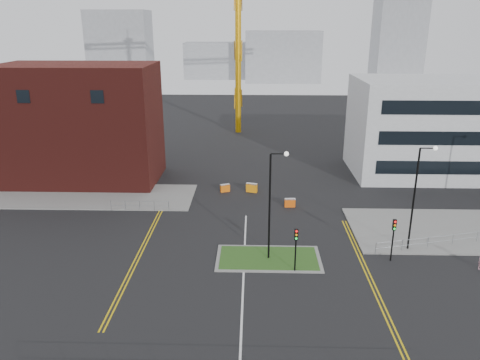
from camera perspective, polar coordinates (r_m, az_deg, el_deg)
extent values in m
plane|color=black|center=(32.37, 0.23, -16.25)|extent=(200.00, 200.00, 0.00)
cube|color=slate|center=(55.87, -20.15, -1.82)|extent=(28.00, 8.00, 0.12)
cube|color=slate|center=(49.40, 27.25, -5.48)|extent=(24.00, 10.00, 0.12)
cube|color=slate|center=(39.19, 3.49, -9.51)|extent=(8.60, 4.60, 0.08)
cube|color=#244617|center=(39.18, 3.49, -9.48)|extent=(8.00, 4.00, 0.12)
cube|color=#4E1713|center=(59.43, -18.84, 6.49)|extent=(18.00, 10.00, 14.00)
cube|color=black|center=(55.81, -24.92, 9.22)|extent=(1.40, 0.10, 1.40)
cube|color=black|center=(52.77, -17.01, 9.68)|extent=(1.40, 0.10, 1.40)
cube|color=silver|center=(65.01, 24.70, 5.86)|extent=(25.00, 12.00, 12.00)
cube|color=black|center=(60.48, 26.36, 1.32)|extent=(22.00, 0.10, 1.60)
cube|color=black|center=(59.65, 26.84, 4.53)|extent=(22.00, 0.10, 1.60)
cylinder|color=#F0A70E|center=(81.59, -0.23, 17.38)|extent=(1.00, 1.00, 33.36)
cylinder|color=black|center=(37.30, 3.62, -3.46)|extent=(0.16, 0.16, 9.00)
cylinder|color=black|center=(35.88, 4.73, 3.21)|extent=(1.20, 0.10, 0.10)
sphere|color=silver|center=(35.91, 5.68, 3.20)|extent=(0.36, 0.36, 0.36)
cylinder|color=black|center=(41.35, 20.40, -2.38)|extent=(0.16, 0.16, 9.00)
cylinder|color=black|center=(40.26, 21.93, 3.62)|extent=(1.20, 0.10, 0.10)
sphere|color=silver|center=(40.47, 22.72, 3.59)|extent=(0.36, 0.36, 0.36)
cylinder|color=black|center=(36.87, 6.77, -8.97)|extent=(0.12, 0.12, 3.00)
cube|color=black|center=(36.12, 6.87, -6.58)|extent=(0.28, 0.22, 0.90)
sphere|color=red|center=(35.88, 6.91, -6.24)|extent=(0.18, 0.18, 0.18)
sphere|color=orange|center=(36.00, 6.89, -6.67)|extent=(0.18, 0.18, 0.18)
sphere|color=#0CCC33|center=(36.13, 6.87, -7.10)|extent=(0.18, 0.18, 0.18)
cylinder|color=black|center=(40.15, 18.07, -7.42)|extent=(0.12, 0.12, 3.00)
cube|color=black|center=(39.46, 18.31, -5.20)|extent=(0.28, 0.22, 0.90)
sphere|color=red|center=(39.23, 18.41, -4.87)|extent=(0.18, 0.18, 0.18)
sphere|color=orange|center=(39.34, 18.37, -5.27)|extent=(0.18, 0.18, 0.18)
sphere|color=#0CCC33|center=(39.46, 18.32, -5.67)|extent=(0.18, 0.18, 0.18)
cylinder|color=gray|center=(49.23, -12.16, -2.56)|extent=(6.00, 0.04, 0.04)
cylinder|color=gray|center=(49.41, -12.12, -3.10)|extent=(6.00, 0.04, 0.04)
cylinder|color=gray|center=(50.20, -15.45, -3.02)|extent=(0.05, 0.05, 1.10)
cylinder|color=gray|center=(48.79, -8.69, -3.17)|extent=(0.05, 0.05, 1.10)
cylinder|color=gray|center=(46.33, 27.01, -5.66)|extent=(19.01, 5.04, 0.04)
cylinder|color=gray|center=(46.52, 26.92, -6.22)|extent=(19.01, 5.04, 0.04)
cylinder|color=gray|center=(41.15, 16.21, -8.04)|extent=(0.05, 0.05, 1.10)
cube|color=silver|center=(34.02, 0.32, -14.31)|extent=(0.15, 30.00, 0.01)
cube|color=gold|center=(42.08, -11.89, -7.88)|extent=(0.12, 24.00, 0.01)
cube|color=gold|center=(42.01, -11.49, -7.90)|extent=(0.12, 24.00, 0.01)
cube|color=gold|center=(38.47, 15.02, -10.81)|extent=(0.12, 20.00, 0.01)
cube|color=gold|center=(38.54, 15.46, -10.80)|extent=(0.12, 20.00, 0.01)
cube|color=gray|center=(152.25, -14.37, 15.29)|extent=(18.00, 12.00, 22.00)
cube|color=gray|center=(157.16, 5.21, 14.76)|extent=(24.00, 12.00, 16.00)
cube|color=gray|center=(157.96, 18.70, 16.10)|extent=(14.00, 12.00, 28.00)
cube|color=gray|center=(167.22, -1.38, 14.37)|extent=(30.00, 12.00, 12.00)
cube|color=orange|center=(53.76, -1.84, -0.99)|extent=(1.13, 0.75, 0.90)
cube|color=silver|center=(53.63, -1.84, -0.58)|extent=(1.13, 0.75, 0.11)
cube|color=orange|center=(53.65, 1.43, -0.95)|extent=(1.31, 0.76, 1.04)
cube|color=silver|center=(53.49, 1.44, -0.47)|extent=(1.31, 0.76, 0.12)
cube|color=#F25B0D|center=(49.64, 6.10, -2.78)|extent=(1.13, 0.43, 0.93)
cube|color=silver|center=(49.49, 6.12, -2.33)|extent=(1.13, 0.43, 0.11)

